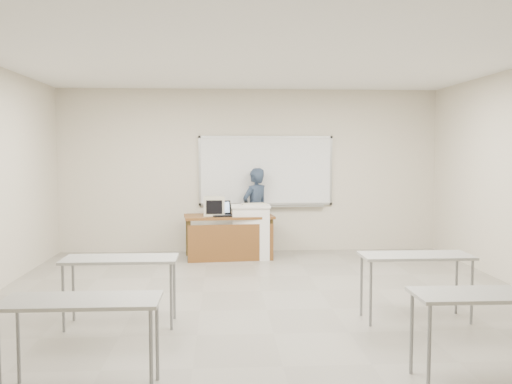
{
  "coord_description": "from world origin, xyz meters",
  "views": [
    {
      "loc": [
        -0.53,
        -6.55,
        1.85
      ],
      "look_at": [
        0.01,
        2.2,
        1.23
      ],
      "focal_mm": 40.0,
      "sensor_mm": 36.0,
      "label": 1
    }
  ],
  "objects": [
    {
      "name": "laptop",
      "position": [
        -0.5,
        3.18,
        0.81
      ],
      "size": [
        0.34,
        0.32,
        0.25
      ],
      "rotation": [
        0.0,
        0.0,
        0.21
      ],
      "color": "black",
      "rests_on": "instructor_desk"
    },
    {
      "name": "keyboard",
      "position": [
        0.04,
        3.28,
        0.94
      ],
      "size": [
        0.44,
        0.22,
        0.02
      ],
      "primitive_type": "cube",
      "rotation": [
        0.0,
        0.0,
        0.2
      ],
      "color": "beige",
      "rests_on": "podium"
    },
    {
      "name": "whiteboard",
      "position": [
        0.3,
        3.97,
        1.48
      ],
      "size": [
        2.48,
        0.1,
        1.31
      ],
      "color": "white",
      "rests_on": "floor"
    },
    {
      "name": "podium",
      "position": [
        -0.02,
        3.2,
        0.47
      ],
      "size": [
        0.67,
        0.49,
        0.93
      ],
      "rotation": [
        0.0,
        0.0,
        -0.01
      ],
      "color": "silver",
      "rests_on": "floor"
    },
    {
      "name": "floor",
      "position": [
        0.0,
        0.0,
        -0.01
      ],
      "size": [
        7.0,
        8.0,
        0.01
      ],
      "primitive_type": "cube",
      "color": "gray",
      "rests_on": "ground"
    },
    {
      "name": "instructor_desk",
      "position": [
        -0.4,
        3.19,
        0.56
      ],
      "size": [
        1.52,
        0.76,
        0.75
      ],
      "rotation": [
        0.0,
        0.0,
        0.1
      ],
      "color": "brown",
      "rests_on": "floor"
    },
    {
      "name": "crt_monitor",
      "position": [
        -0.65,
        3.29,
        0.91
      ],
      "size": [
        0.36,
        0.41,
        0.34
      ],
      "rotation": [
        0.0,
        0.0,
        0.01
      ],
      "color": "beige",
      "rests_on": "instructor_desk"
    },
    {
      "name": "presenter",
      "position": [
        0.09,
        3.81,
        0.78
      ],
      "size": [
        0.67,
        0.65,
        1.55
      ],
      "primitive_type": "imported",
      "rotation": [
        0.0,
        0.0,
        3.84
      ],
      "color": "black",
      "rests_on": "floor"
    },
    {
      "name": "mouse",
      "position": [
        -0.2,
        3.35,
        0.77
      ],
      "size": [
        0.1,
        0.08,
        0.03
      ],
      "primitive_type": "ellipsoid",
      "rotation": [
        0.0,
        0.0,
        0.31
      ],
      "color": "#989A9E",
      "rests_on": "instructor_desk"
    },
    {
      "name": "student_desks",
      "position": [
        -0.0,
        -1.35,
        0.67
      ],
      "size": [
        4.4,
        2.2,
        0.73
      ],
      "color": "gray",
      "rests_on": "floor"
    }
  ]
}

